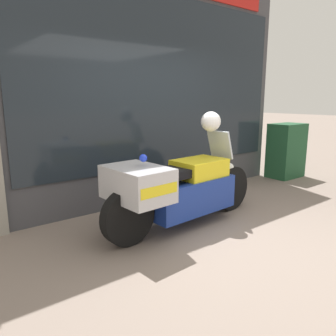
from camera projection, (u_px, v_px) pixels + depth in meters
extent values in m
plane|color=gray|center=(232.00, 237.00, 3.92)|extent=(60.00, 60.00, 0.00)
cube|color=#424247|center=(138.00, 87.00, 5.09)|extent=(5.94, 0.40, 3.62)
cube|color=#1E262D|center=(167.00, 84.00, 5.16)|extent=(4.81, 0.02, 2.62)
cube|color=slate|center=(157.00, 179.00, 5.64)|extent=(4.59, 0.30, 0.55)
cube|color=silver|center=(152.00, 125.00, 5.56)|extent=(4.59, 0.02, 1.32)
cube|color=beige|center=(157.00, 85.00, 5.31)|extent=(4.59, 0.30, 0.02)
cube|color=#C68E19|center=(58.00, 79.00, 4.33)|extent=(0.18, 0.04, 0.06)
cube|color=black|center=(128.00, 81.00, 4.98)|extent=(0.18, 0.04, 0.06)
cube|color=#195623|center=(182.00, 83.00, 5.63)|extent=(0.18, 0.04, 0.06)
cube|color=navy|center=(225.00, 85.00, 6.28)|extent=(0.18, 0.04, 0.06)
cube|color=#2866B7|center=(67.00, 168.00, 4.54)|extent=(0.19, 0.02, 0.27)
cube|color=white|center=(133.00, 160.00, 5.18)|extent=(0.19, 0.02, 0.27)
cube|color=#2D8E42|center=(184.00, 153.00, 5.83)|extent=(0.19, 0.04, 0.27)
cube|color=yellow|center=(225.00, 147.00, 6.47)|extent=(0.19, 0.02, 0.27)
cylinder|color=black|center=(230.00, 188.00, 4.86)|extent=(0.67, 0.18, 0.66)
cylinder|color=black|center=(128.00, 217.00, 3.67)|extent=(0.67, 0.18, 0.66)
cube|color=navy|center=(189.00, 195.00, 4.28)|extent=(1.28, 0.60, 0.43)
cube|color=yellow|center=(199.00, 169.00, 4.34)|extent=(0.71, 0.52, 0.26)
cube|color=black|center=(173.00, 173.00, 4.03)|extent=(0.75, 0.44, 0.10)
cube|color=#B7B7BC|center=(137.00, 183.00, 3.68)|extent=(0.59, 0.81, 0.38)
cube|color=yellow|center=(137.00, 183.00, 3.68)|extent=(0.54, 0.82, 0.11)
cube|color=#B2BCC6|center=(220.00, 145.00, 4.55)|extent=(0.17, 0.38, 0.39)
sphere|color=white|center=(229.00, 168.00, 4.77)|extent=(0.14, 0.14, 0.14)
sphere|color=blue|center=(143.00, 158.00, 3.68)|extent=(0.09, 0.09, 0.09)
cube|color=#1E4C2D|center=(286.00, 151.00, 6.86)|extent=(0.75, 0.49, 1.12)
sphere|color=white|center=(211.00, 122.00, 4.34)|extent=(0.26, 0.26, 0.26)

